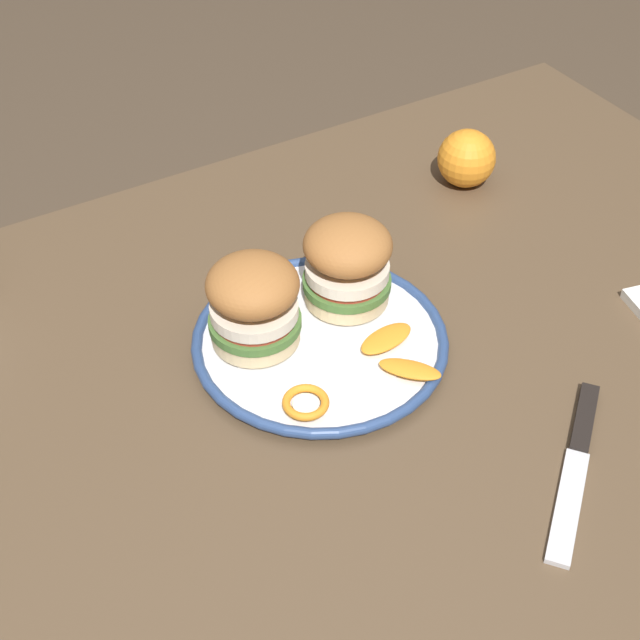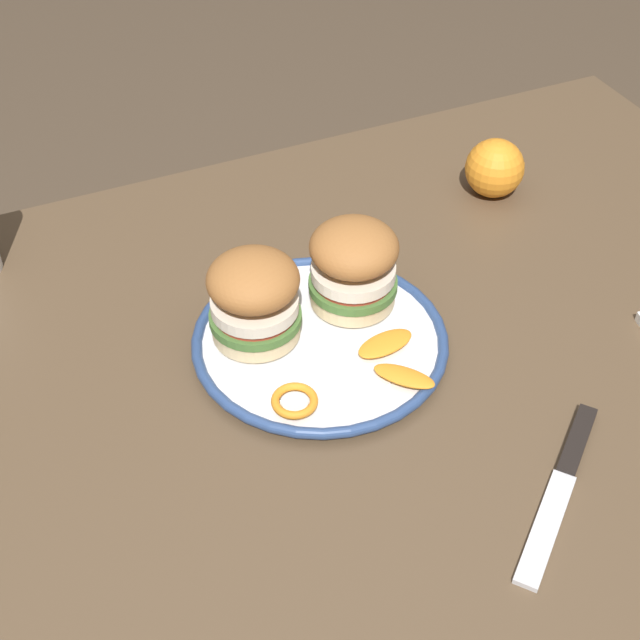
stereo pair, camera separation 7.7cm
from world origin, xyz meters
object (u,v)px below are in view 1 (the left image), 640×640
object	(u,v)px
sandwich_half_right	(347,262)
whole_orange	(467,158)
table_knife	(577,456)
dinner_plate	(320,341)
dining_table	(354,418)
sandwich_half_left	(254,302)

from	to	relation	value
sandwich_half_right	whole_orange	size ratio (longest dim) A/B	1.50
whole_orange	table_knife	size ratio (longest dim) A/B	0.42
whole_orange	dinner_plate	bearing A→B (deg)	28.35
whole_orange	dining_table	bearing A→B (deg)	34.89
dinner_plate	sandwich_half_left	world-z (taller)	sandwich_half_left
dining_table	sandwich_half_right	distance (m)	0.18
dining_table	sandwich_half_left	distance (m)	0.20
dinner_plate	sandwich_half_right	distance (m)	0.09
sandwich_half_left	sandwich_half_right	bearing A→B (deg)	-176.72
sandwich_half_right	dinner_plate	bearing A→B (deg)	34.12
dinner_plate	dining_table	bearing A→B (deg)	126.94
sandwich_half_right	table_knife	xyz separation A→B (m)	(-0.08, 0.29, -0.07)
dining_table	sandwich_half_right	world-z (taller)	sandwich_half_right
dining_table	whole_orange	size ratio (longest dim) A/B	16.25
dining_table	whole_orange	world-z (taller)	whole_orange
dining_table	sandwich_half_left	xyz separation A→B (m)	(0.09, -0.07, 0.17)
sandwich_half_left	whole_orange	xyz separation A→B (m)	(-0.39, -0.14, -0.03)
dinner_plate	sandwich_half_right	world-z (taller)	sandwich_half_right
dinner_plate	table_knife	world-z (taller)	dinner_plate
dinner_plate	sandwich_half_right	size ratio (longest dim) A/B	2.41
dinner_plate	table_knife	xyz separation A→B (m)	(-0.14, 0.26, -0.01)
dinner_plate	table_knife	size ratio (longest dim) A/B	1.53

